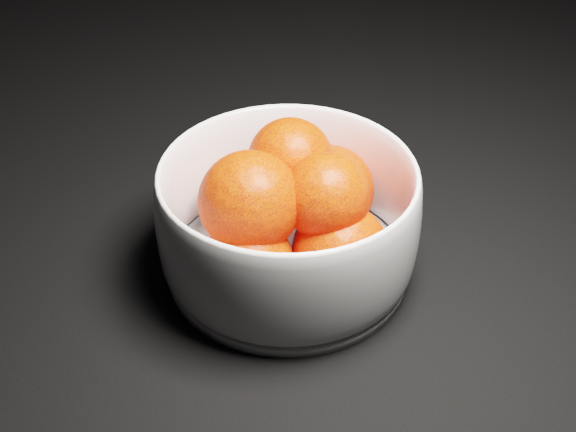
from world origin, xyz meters
name	(u,v)px	position (x,y,z in m)	size (l,w,h in m)	color
bowl	(288,221)	(-0.18, 0.25, 0.05)	(0.20, 0.20, 0.10)	silver
orange_pile	(291,209)	(-0.18, 0.25, 0.06)	(0.15, 0.15, 0.11)	#FF2B07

